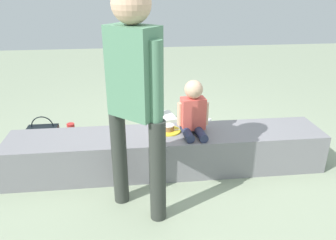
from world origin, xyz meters
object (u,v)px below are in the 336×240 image
at_px(gift_bag, 195,134).
at_px(party_cup_red, 71,129).
at_px(cake_plate, 169,129).
at_px(child_seated, 193,111).
at_px(water_bottle_near_gift, 209,127).
at_px(cake_box_white, 161,120).
at_px(handbag_black_leather, 44,134).
at_px(adult_standing, 135,87).

bearing_deg(gift_bag, party_cup_red, 160.42).
distance_m(cake_plate, gift_bag, 0.54).
bearing_deg(child_seated, cake_plate, 166.19).
height_order(water_bottle_near_gift, party_cup_red, water_bottle_near_gift).
relative_size(water_bottle_near_gift, cake_box_white, 0.59).
distance_m(gift_bag, handbag_black_leather, 1.63).
xyz_separation_m(child_seated, cake_box_white, (-0.19, 1.02, -0.52)).
bearing_deg(cake_plate, child_seated, -13.81).
distance_m(child_seated, party_cup_red, 1.62).
relative_size(party_cup_red, handbag_black_leather, 0.38).
bearing_deg(cake_box_white, adult_standing, -101.53).
xyz_separation_m(gift_bag, water_bottle_near_gift, (0.22, 0.29, -0.06)).
relative_size(party_cup_red, cake_box_white, 0.37).
bearing_deg(party_cup_red, cake_plate, -39.33).
height_order(gift_bag, cake_box_white, gift_bag).
distance_m(cake_plate, handbag_black_leather, 1.45).
bearing_deg(adult_standing, cake_plate, 63.72).
bearing_deg(party_cup_red, gift_bag, -19.58).
bearing_deg(water_bottle_near_gift, cake_plate, -129.98).
bearing_deg(child_seated, cake_box_white, 100.47).
relative_size(adult_standing, water_bottle_near_gift, 8.65).
xyz_separation_m(adult_standing, cake_box_white, (0.32, 1.57, -0.92)).
bearing_deg(cake_box_white, water_bottle_near_gift, -31.76).
distance_m(gift_bag, water_bottle_near_gift, 0.36).
xyz_separation_m(gift_bag, handbag_black_leather, (-1.60, 0.27, -0.04)).
distance_m(water_bottle_near_gift, handbag_black_leather, 1.82).
relative_size(child_seated, gift_bag, 1.43).
bearing_deg(cake_box_white, child_seated, -79.53).
relative_size(cake_plate, gift_bag, 0.66).
bearing_deg(gift_bag, cake_plate, -131.79).
xyz_separation_m(child_seated, gift_bag, (0.11, 0.41, -0.43)).
xyz_separation_m(child_seated, water_bottle_near_gift, (0.33, 0.70, -0.49)).
xyz_separation_m(gift_bag, cake_box_white, (-0.30, 0.61, -0.09)).
bearing_deg(child_seated, party_cup_red, 144.19).
bearing_deg(child_seated, adult_standing, -132.72).
xyz_separation_m(water_bottle_near_gift, party_cup_red, (-1.57, 0.20, -0.03)).
height_order(gift_bag, water_bottle_near_gift, gift_bag).
distance_m(child_seated, cake_plate, 0.29).
bearing_deg(gift_bag, adult_standing, -122.77).
xyz_separation_m(cake_plate, gift_bag, (0.32, 0.36, -0.23)).
relative_size(child_seated, handbag_black_leather, 1.54).
bearing_deg(party_cup_red, cake_box_white, 6.79).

